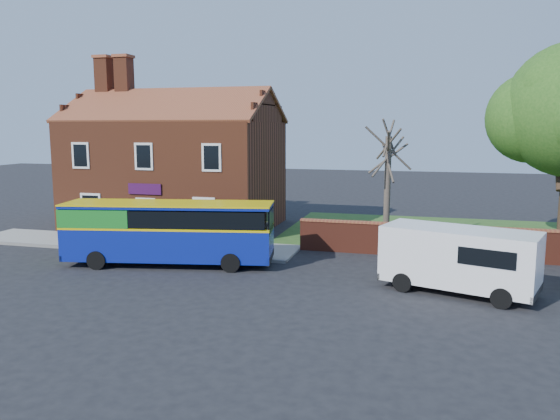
% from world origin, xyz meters
% --- Properties ---
extents(ground, '(120.00, 120.00, 0.00)m').
position_xyz_m(ground, '(0.00, 0.00, 0.00)').
color(ground, black).
rests_on(ground, ground).
extents(pavement, '(18.00, 3.50, 0.12)m').
position_xyz_m(pavement, '(-7.00, 5.75, 0.06)').
color(pavement, gray).
rests_on(pavement, ground).
extents(kerb, '(18.00, 0.15, 0.14)m').
position_xyz_m(kerb, '(-7.00, 4.00, 0.07)').
color(kerb, slate).
rests_on(kerb, ground).
extents(grass_strip, '(26.00, 12.00, 0.04)m').
position_xyz_m(grass_strip, '(13.00, 13.00, 0.02)').
color(grass_strip, '#426B28').
rests_on(grass_strip, ground).
extents(shop_building, '(12.30, 8.13, 10.50)m').
position_xyz_m(shop_building, '(-7.02, 11.50, 3.41)').
color(shop_building, brown).
rests_on(shop_building, ground).
extents(boundary_wall, '(22.00, 0.38, 1.60)m').
position_xyz_m(boundary_wall, '(13.00, 7.00, 0.81)').
color(boundary_wall, maroon).
rests_on(boundary_wall, ground).
extents(bus, '(9.61, 4.06, 2.85)m').
position_xyz_m(bus, '(-3.34, 2.37, 1.62)').
color(bus, navy).
rests_on(bus, ground).
extents(van_near, '(5.99, 3.85, 2.45)m').
position_xyz_m(van_near, '(9.40, 1.38, 1.37)').
color(van_near, white).
rests_on(van_near, ground).
extents(bare_tree, '(2.35, 2.80, 6.27)m').
position_xyz_m(bare_tree, '(6.15, 8.86, 3.22)').
color(bare_tree, '#4C4238').
rests_on(bare_tree, ground).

